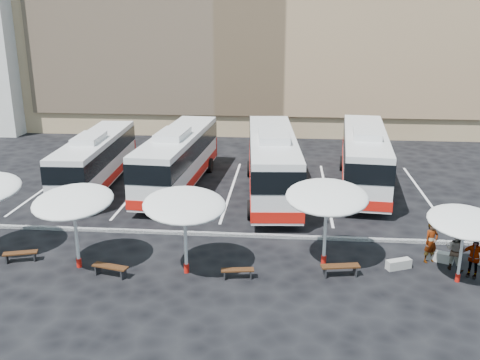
# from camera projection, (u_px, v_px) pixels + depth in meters

# --- Properties ---
(ground) EXTENTS (120.00, 120.00, 0.00)m
(ground) POSITION_uv_depth(u_px,v_px,m) (215.00, 239.00, 26.62)
(ground) COLOR black
(ground) RESTS_ON ground
(curb_divider) EXTENTS (34.00, 0.25, 0.15)m
(curb_divider) POSITION_uv_depth(u_px,v_px,m) (216.00, 234.00, 27.08)
(curb_divider) COLOR black
(curb_divider) RESTS_ON ground
(bay_lines) EXTENTS (24.15, 12.00, 0.01)m
(bay_lines) POSITION_uv_depth(u_px,v_px,m) (232.00, 189.00, 34.23)
(bay_lines) COLOR white
(bay_lines) RESTS_ON ground
(bus_0) EXTENTS (2.98, 11.44, 3.60)m
(bus_0) POSITION_uv_depth(u_px,v_px,m) (96.00, 159.00, 34.29)
(bus_0) COLOR silver
(bus_0) RESTS_ON ground
(bus_1) EXTENTS (3.45, 12.48, 3.92)m
(bus_1) POSITION_uv_depth(u_px,v_px,m) (178.00, 157.00, 34.13)
(bus_1) COLOR silver
(bus_1) RESTS_ON ground
(bus_2) EXTENTS (3.78, 13.21, 4.14)m
(bus_2) POSITION_uv_depth(u_px,v_px,m) (272.00, 161.00, 32.74)
(bus_2) COLOR silver
(bus_2) RESTS_ON ground
(bus_3) EXTENTS (3.76, 12.70, 3.97)m
(bus_3) POSITION_uv_depth(u_px,v_px,m) (364.00, 156.00, 34.19)
(bus_3) COLOR silver
(bus_3) RESTS_ON ground
(sunshade_1) EXTENTS (3.90, 3.94, 3.62)m
(sunshade_1) POSITION_uv_depth(u_px,v_px,m) (73.00, 202.00, 22.82)
(sunshade_1) COLOR silver
(sunshade_1) RESTS_ON ground
(sunshade_2) EXTENTS (4.64, 4.66, 3.66)m
(sunshade_2) POSITION_uv_depth(u_px,v_px,m) (184.00, 205.00, 22.30)
(sunshade_2) COLOR silver
(sunshade_2) RESTS_ON ground
(sunshade_3) EXTENTS (3.64, 3.69, 3.76)m
(sunshade_3) POSITION_uv_depth(u_px,v_px,m) (327.00, 197.00, 23.05)
(sunshade_3) COLOR silver
(sunshade_3) RESTS_ON ground
(sunshade_4) EXTENTS (3.38, 3.42, 3.16)m
(sunshade_4) POSITION_uv_depth(u_px,v_px,m) (465.00, 222.00, 21.65)
(sunshade_4) COLOR silver
(sunshade_4) RESTS_ON ground
(wood_bench_0) EXTENTS (1.54, 0.82, 0.46)m
(wood_bench_0) POSITION_uv_depth(u_px,v_px,m) (20.00, 254.00, 24.15)
(wood_bench_0) COLOR black
(wood_bench_0) RESTS_ON ground
(wood_bench_1) EXTENTS (1.63, 0.79, 0.48)m
(wood_bench_1) POSITION_uv_depth(u_px,v_px,m) (110.00, 268.00, 22.80)
(wood_bench_1) COLOR black
(wood_bench_1) RESTS_ON ground
(wood_bench_2) EXTENTS (1.43, 0.58, 0.43)m
(wood_bench_2) POSITION_uv_depth(u_px,v_px,m) (237.00, 271.00, 22.62)
(wood_bench_2) COLOR black
(wood_bench_2) RESTS_ON ground
(wood_bench_3) EXTENTS (1.70, 0.73, 0.51)m
(wood_bench_3) POSITION_uv_depth(u_px,v_px,m) (340.00, 268.00, 22.79)
(wood_bench_3) COLOR black
(wood_bench_3) RESTS_ON ground
(conc_bench_0) EXTENTS (1.18, 0.78, 0.42)m
(conc_bench_0) POSITION_uv_depth(u_px,v_px,m) (399.00, 264.00, 23.53)
(conc_bench_0) COLOR gray
(conc_bench_0) RESTS_ON ground
(conc_bench_1) EXTENTS (1.24, 0.84, 0.44)m
(conc_bench_1) POSITION_uv_depth(u_px,v_px,m) (440.00, 257.00, 24.23)
(conc_bench_1) COLOR gray
(conc_bench_1) RESTS_ON ground
(passenger_0) EXTENTS (0.83, 0.73, 1.92)m
(passenger_0) POSITION_uv_depth(u_px,v_px,m) (431.00, 242.00, 23.96)
(passenger_0) COLOR black
(passenger_0) RESTS_ON ground
(passenger_1) EXTENTS (1.13, 1.11, 1.84)m
(passenger_1) POSITION_uv_depth(u_px,v_px,m) (456.00, 250.00, 23.22)
(passenger_1) COLOR black
(passenger_1) RESTS_ON ground
(passenger_2) EXTENTS (1.12, 0.92, 1.79)m
(passenger_2) POSITION_uv_depth(u_px,v_px,m) (474.00, 258.00, 22.60)
(passenger_2) COLOR black
(passenger_2) RESTS_ON ground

